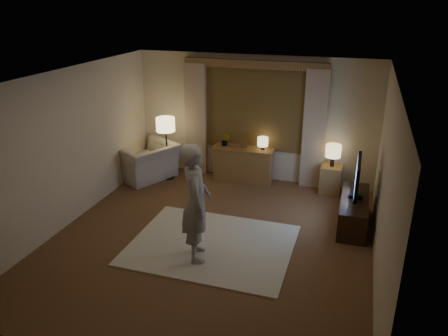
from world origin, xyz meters
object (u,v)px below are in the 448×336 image
at_px(tv_stand, 353,211).
at_px(person, 196,203).
at_px(sideboard, 243,165).
at_px(armchair, 147,161).
at_px(side_table, 331,179).

xyz_separation_m(tv_stand, person, (-2.18, -1.76, 0.66)).
relative_size(sideboard, armchair, 1.03).
height_order(armchair, person, person).
height_order(armchair, tv_stand, armchair).
height_order(side_table, tv_stand, side_table).
xyz_separation_m(side_table, tv_stand, (0.49, -1.23, -0.03)).
distance_m(tv_stand, person, 2.87).
bearing_deg(sideboard, side_table, -1.59).
relative_size(sideboard, side_table, 2.14).
height_order(side_table, person, person).
height_order(armchair, side_table, armchair).
relative_size(armchair, person, 0.65).
bearing_deg(sideboard, armchair, -166.32).
relative_size(side_table, person, 0.31).
distance_m(armchair, side_table, 3.84).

